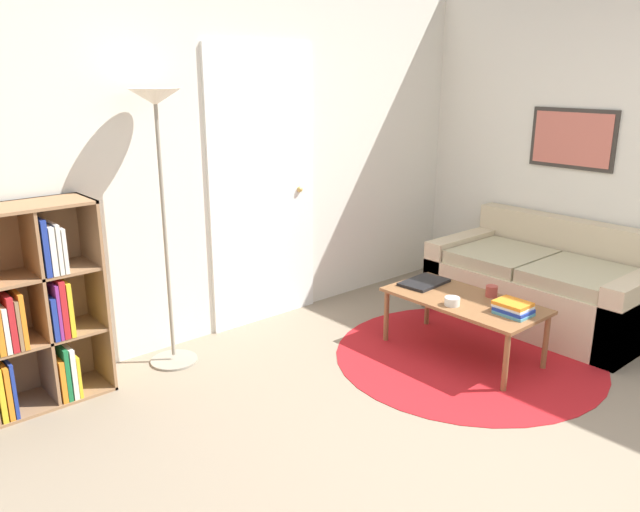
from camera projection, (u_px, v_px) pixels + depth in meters
name	position (u px, v px, depth m)	size (l,w,h in m)	color
ground_plane	(549.00, 484.00, 2.95)	(14.00, 14.00, 0.00)	gray
wall_back	(235.00, 156.00, 4.46)	(7.55, 0.11, 2.60)	silver
wall_right	(568.00, 146.00, 4.95)	(0.08, 5.57, 2.60)	silver
rug	(468.00, 356.00, 4.26)	(1.80, 1.80, 0.01)	#B2191E
bookshelf	(2.00, 315.00, 3.44)	(1.01, 0.34, 1.18)	#936B47
floor_lamp	(158.00, 141.00, 3.78)	(0.32, 0.32, 1.78)	gray
couch	(546.00, 286.00, 4.85)	(0.91, 1.60, 0.75)	#CCB793
coffee_table	(464.00, 304.00, 4.20)	(0.54, 1.06, 0.40)	brown
laptop	(424.00, 282.00, 4.49)	(0.37, 0.26, 0.02)	black
bowl	(452.00, 301.00, 4.07)	(0.10, 0.10, 0.05)	silver
book_stack_on_table	(513.00, 308.00, 3.92)	(0.18, 0.23, 0.08)	teal
cup	(492.00, 291.00, 4.23)	(0.08, 0.08, 0.08)	#A33D33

